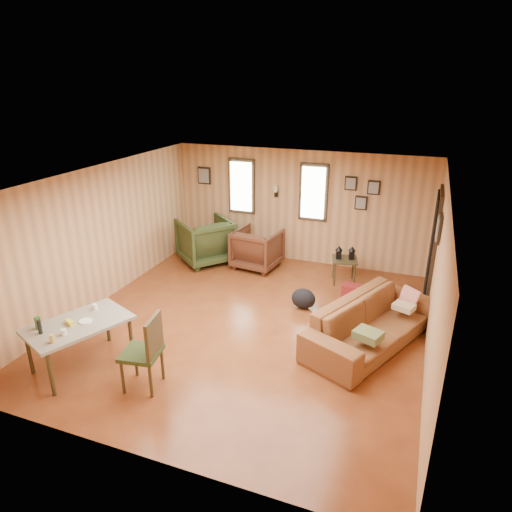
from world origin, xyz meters
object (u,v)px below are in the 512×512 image
Objects in this scene: recliner_green at (205,239)px; dining_table at (78,327)px; end_table at (228,245)px; recliner_brown at (257,247)px; side_table at (345,258)px; sofa at (372,316)px.

dining_table is (0.11, -4.07, 0.09)m from recliner_green.
recliner_brown is at bearing -9.46° from end_table.
dining_table is (-2.89, -4.07, 0.10)m from side_table.
end_table is (0.42, 0.23, -0.17)m from recliner_green.
recliner_brown is 1.45× the size of end_table.
end_table is at bearing 109.15° from dining_table.
dining_table is at bearing 82.86° from recliner_brown.
sofa is 3.80× the size of end_table.
sofa is 2.61× the size of recliner_brown.
recliner_brown is (-2.64, 2.19, -0.01)m from sofa.
recliner_brown reaches higher than side_table.
recliner_green is 0.51m from end_table.
recliner_brown reaches higher than end_table.
side_table is 0.49× the size of dining_table.
end_table is 0.41× the size of dining_table.
recliner_brown is at bearing 135.32° from recliner_green.
dining_table is (-3.69, -1.99, 0.15)m from sofa.
end_table is (-0.73, 0.12, -0.10)m from recliner_brown.
end_table is at bearing 174.87° from side_table.
recliner_brown reaches higher than dining_table.
recliner_green is 3.00m from side_table.
recliner_green reaches higher than recliner_brown.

